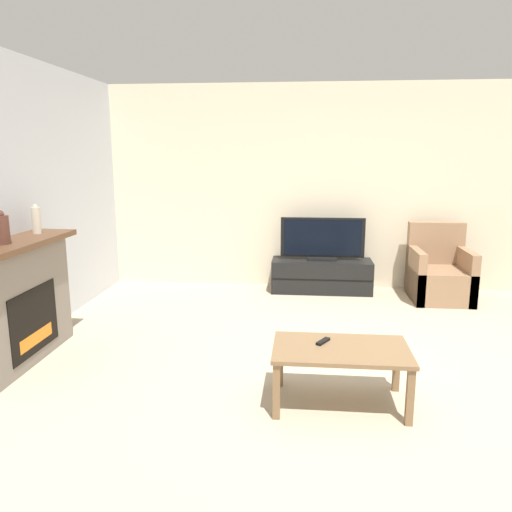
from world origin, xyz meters
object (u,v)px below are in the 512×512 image
at_px(mantel_vase_centre_left, 1,229).
at_px(remote, 323,341).
at_px(mantel_vase_right, 36,220).
at_px(coffee_table, 341,355).
at_px(fireplace, 15,302).
at_px(armchair, 439,275).
at_px(tv_stand, 321,276).
at_px(tv, 322,240).

xyz_separation_m(mantel_vase_centre_left, remote, (2.60, -0.28, -0.76)).
distance_m(mantel_vase_right, coffee_table, 2.99).
relative_size(fireplace, remote, 9.79).
relative_size(mantel_vase_centre_left, armchair, 0.30).
bearing_deg(tv_stand, mantel_vase_right, -141.52).
bearing_deg(fireplace, coffee_table, -9.84).
bearing_deg(mantel_vase_right, remote, -17.75).
relative_size(mantel_vase_right, tv_stand, 0.21).
relative_size(fireplace, mantel_vase_right, 5.43).
distance_m(mantel_vase_centre_left, tv_stand, 3.93).
height_order(mantel_vase_centre_left, mantel_vase_right, mantel_vase_centre_left).
bearing_deg(mantel_vase_right, fireplace, -92.18).
distance_m(tv_stand, remote, 2.98).
xyz_separation_m(mantel_vase_centre_left, armchair, (4.14, 2.48, -0.90)).
height_order(fireplace, tv_stand, fireplace).
xyz_separation_m(fireplace, coffee_table, (2.74, -0.47, -0.17)).
height_order(mantel_vase_right, tv, mantel_vase_right).
height_order(fireplace, mantel_vase_centre_left, mantel_vase_centre_left).
relative_size(mantel_vase_centre_left, tv, 0.26).
xyz_separation_m(mantel_vase_centre_left, tv, (2.69, 2.68, -0.52)).
distance_m(tv, coffee_table, 3.06).
distance_m(tv_stand, tv, 0.47).
xyz_separation_m(mantel_vase_right, remote, (2.60, -0.83, -0.76)).
bearing_deg(tv_stand, mantel_vase_centre_left, -135.03).
height_order(armchair, remote, armchair).
relative_size(fireplace, coffee_table, 1.50).
xyz_separation_m(mantel_vase_right, coffee_table, (2.72, -0.91, -0.82)).
height_order(mantel_vase_centre_left, remote, mantel_vase_centre_left).
bearing_deg(mantel_vase_centre_left, armchair, 30.88).
bearing_deg(mantel_vase_centre_left, mantel_vase_right, 90.00).
bearing_deg(tv_stand, coffee_table, -89.36).
bearing_deg(remote, mantel_vase_centre_left, -155.43).
distance_m(tv_stand, armchair, 1.47).
xyz_separation_m(tv_stand, tv, (0.00, -0.00, 0.47)).
bearing_deg(coffee_table, tv_stand, 90.64).
height_order(tv_stand, armchair, armchair).
bearing_deg(tv, fireplace, -136.43).
xyz_separation_m(armchair, coffee_table, (-1.42, -2.84, 0.08)).
bearing_deg(mantel_vase_right, mantel_vase_centre_left, -90.00).
distance_m(fireplace, remote, 2.64).
bearing_deg(remote, tv_stand, 119.04).
relative_size(mantel_vase_centre_left, remote, 1.87).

